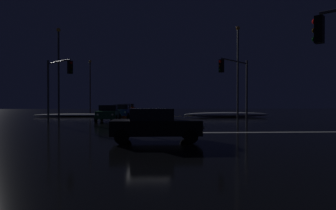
# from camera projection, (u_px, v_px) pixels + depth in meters

# --- Properties ---
(ground) EXTENTS (120.00, 120.00, 0.10)m
(ground) POSITION_uv_depth(u_px,v_px,m) (148.00, 134.00, 17.63)
(ground) COLOR black
(stop_line_north) EXTENTS (0.35, 14.81, 0.01)m
(stop_line_north) POSITION_uv_depth(u_px,v_px,m) (149.00, 123.00, 26.24)
(stop_line_north) COLOR white
(stop_line_north) RESTS_ON ground
(centre_line_ns) EXTENTS (22.00, 0.15, 0.01)m
(centre_line_ns) POSITION_uv_depth(u_px,v_px,m) (150.00, 116.00, 37.83)
(centre_line_ns) COLOR yellow
(centre_line_ns) RESTS_ON ground
(crosswalk_bar_east) EXTENTS (14.81, 0.40, 0.01)m
(crosswalk_bar_east) POSITION_uv_depth(u_px,v_px,m) (289.00, 132.00, 18.11)
(crosswalk_bar_east) COLOR white
(crosswalk_bar_east) RESTS_ON ground
(snow_bank_left_curb) EXTENTS (10.51, 1.50, 0.37)m
(snow_bank_left_curb) POSITION_uv_depth(u_px,v_px,m) (76.00, 115.00, 37.09)
(snow_bank_left_curb) COLOR white
(snow_bank_left_curb) RESTS_ON ground
(snow_bank_right_curb) EXTENTS (10.55, 1.50, 0.59)m
(snow_bank_right_curb) POSITION_uv_depth(u_px,v_px,m) (227.00, 115.00, 35.96)
(snow_bank_right_curb) COLOR white
(snow_bank_right_curb) RESTS_ON ground
(sedan_green) EXTENTS (2.02, 4.33, 1.57)m
(sedan_green) POSITION_uv_depth(u_px,v_px,m) (109.00, 113.00, 28.25)
(sedan_green) COLOR #14512D
(sedan_green) RESTS_ON ground
(sedan_blue) EXTENTS (2.02, 4.33, 1.57)m
(sedan_blue) POSITION_uv_depth(u_px,v_px,m) (121.00, 111.00, 34.34)
(sedan_blue) COLOR navy
(sedan_blue) RESTS_ON ground
(sedan_orange) EXTENTS (2.02, 4.33, 1.57)m
(sedan_orange) POSITION_uv_depth(u_px,v_px,m) (124.00, 110.00, 39.97)
(sedan_orange) COLOR #C66014
(sedan_orange) RESTS_ON ground
(sedan_red) EXTENTS (2.02, 4.33, 1.57)m
(sedan_red) POSITION_uv_depth(u_px,v_px,m) (129.00, 109.00, 46.58)
(sedan_red) COLOR maroon
(sedan_red) RESTS_ON ground
(sedan_black_crossing) EXTENTS (4.33, 2.02, 1.57)m
(sedan_black_crossing) POSITION_uv_depth(u_px,v_px,m) (155.00, 124.00, 13.95)
(sedan_black_crossing) COLOR black
(sedan_black_crossing) RESTS_ON ground
(traffic_signal_nw) EXTENTS (2.98, 2.98, 5.59)m
(traffic_signal_nw) POSITION_uv_depth(u_px,v_px,m) (58.00, 79.00, 24.97)
(traffic_signal_nw) COLOR #4C4C51
(traffic_signal_nw) RESTS_ON ground
(traffic_signal_ne) EXTENTS (3.47, 3.47, 5.72)m
(traffic_signal_ne) POSITION_uv_depth(u_px,v_px,m) (236.00, 78.00, 25.61)
(traffic_signal_ne) COLOR #4C4C51
(traffic_signal_ne) RESTS_ON ground
(streetlamp_right_near) EXTENTS (0.44, 0.44, 10.24)m
(streetlamp_right_near) POSITION_uv_depth(u_px,v_px,m) (238.00, 66.00, 32.31)
(streetlamp_right_near) COLOR #424247
(streetlamp_right_near) RESTS_ON ground
(streetlamp_left_near) EXTENTS (0.44, 0.44, 9.78)m
(streetlamp_left_near) POSITION_uv_depth(u_px,v_px,m) (59.00, 67.00, 31.23)
(streetlamp_left_near) COLOR #424247
(streetlamp_left_near) RESTS_ON ground
(streetlamp_left_far) EXTENTS (0.44, 0.44, 8.64)m
(streetlamp_left_far) POSITION_uv_depth(u_px,v_px,m) (90.00, 82.00, 47.21)
(streetlamp_left_far) COLOR #424247
(streetlamp_left_far) RESTS_ON ground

